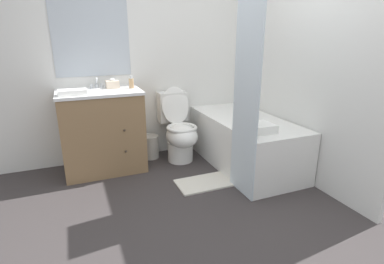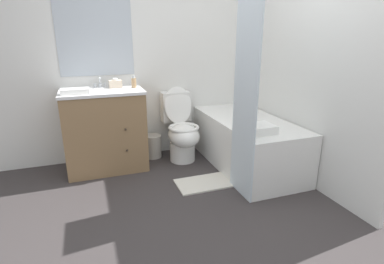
# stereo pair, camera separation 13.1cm
# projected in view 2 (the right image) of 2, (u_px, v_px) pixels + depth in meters

# --- Properties ---
(ground_plane) EXTENTS (14.00, 14.00, 0.00)m
(ground_plane) POSITION_uv_depth(u_px,v_px,m) (216.00, 223.00, 2.42)
(ground_plane) COLOR #383333
(wall_back) EXTENTS (8.00, 0.06, 2.50)m
(wall_back) POSITION_uv_depth(u_px,v_px,m) (160.00, 53.00, 3.59)
(wall_back) COLOR silver
(wall_back) RESTS_ON ground_plane
(wall_right) EXTENTS (0.05, 2.70, 2.50)m
(wall_right) POSITION_uv_depth(u_px,v_px,m) (289.00, 55.00, 3.18)
(wall_right) COLOR silver
(wall_right) RESTS_ON ground_plane
(vanity_cabinet) EXTENTS (0.86, 0.59, 0.90)m
(vanity_cabinet) POSITION_uv_depth(u_px,v_px,m) (105.00, 129.00, 3.33)
(vanity_cabinet) COLOR olive
(vanity_cabinet) RESTS_ON ground_plane
(sink_faucet) EXTENTS (0.14, 0.12, 0.12)m
(sink_faucet) POSITION_uv_depth(u_px,v_px,m) (100.00, 84.00, 3.34)
(sink_faucet) COLOR silver
(sink_faucet) RESTS_ON vanity_cabinet
(toilet) EXTENTS (0.36, 0.65, 0.87)m
(toilet) POSITION_uv_depth(u_px,v_px,m) (181.00, 130.00, 3.58)
(toilet) COLOR white
(toilet) RESTS_ON ground_plane
(bathtub) EXTENTS (0.72, 1.52, 0.56)m
(bathtub) POSITION_uv_depth(u_px,v_px,m) (246.00, 142.00, 3.43)
(bathtub) COLOR white
(bathtub) RESTS_ON ground_plane
(shower_curtain) EXTENTS (0.02, 0.40, 1.98)m
(shower_curtain) POSITION_uv_depth(u_px,v_px,m) (246.00, 91.00, 2.58)
(shower_curtain) COLOR silver
(shower_curtain) RESTS_ON ground_plane
(wastebasket) EXTENTS (0.21, 0.21, 0.28)m
(wastebasket) POSITION_uv_depth(u_px,v_px,m) (153.00, 146.00, 3.71)
(wastebasket) COLOR #B7B2A8
(wastebasket) RESTS_ON ground_plane
(tissue_box) EXTENTS (0.14, 0.11, 0.11)m
(tissue_box) POSITION_uv_depth(u_px,v_px,m) (115.00, 84.00, 3.33)
(tissue_box) COLOR beige
(tissue_box) RESTS_ON vanity_cabinet
(soap_dispenser) EXTENTS (0.05, 0.05, 0.13)m
(soap_dispenser) POSITION_uv_depth(u_px,v_px,m) (134.00, 82.00, 3.31)
(soap_dispenser) COLOR tan
(soap_dispenser) RESTS_ON vanity_cabinet
(hand_towel_folded) EXTENTS (0.27, 0.15, 0.05)m
(hand_towel_folded) POSITION_uv_depth(u_px,v_px,m) (75.00, 91.00, 2.96)
(hand_towel_folded) COLOR white
(hand_towel_folded) RESTS_ON vanity_cabinet
(bath_towel_folded) EXTENTS (0.27, 0.24, 0.08)m
(bath_towel_folded) POSITION_uv_depth(u_px,v_px,m) (259.00, 129.00, 2.87)
(bath_towel_folded) COLOR white
(bath_towel_folded) RESTS_ON bathtub
(bath_mat) EXTENTS (0.59, 0.34, 0.02)m
(bath_mat) POSITION_uv_depth(u_px,v_px,m) (205.00, 183.00, 3.07)
(bath_mat) COLOR silver
(bath_mat) RESTS_ON ground_plane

